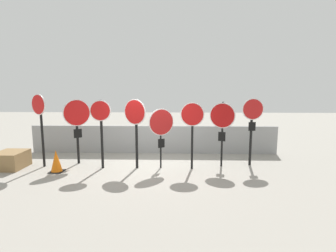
{
  "coord_description": "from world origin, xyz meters",
  "views": [
    {
      "loc": [
        0.91,
        -8.81,
        2.69
      ],
      "look_at": [
        0.65,
        0.0,
        1.41
      ],
      "focal_mm": 28.0,
      "sensor_mm": 36.0,
      "label": 1
    }
  ],
  "objects_px": {
    "stop_sign_2": "(101,122)",
    "stop_sign_5": "(192,122)",
    "stop_sign_1": "(77,119)",
    "storage_crate": "(11,160)",
    "stop_sign_7": "(252,120)",
    "stop_sign_6": "(222,121)",
    "stop_sign_3": "(135,121)",
    "stop_sign_0": "(40,116)",
    "stop_sign_4": "(161,125)",
    "traffic_cone_0": "(56,161)"
  },
  "relations": [
    {
      "from": "stop_sign_5",
      "to": "storage_crate",
      "type": "xyz_separation_m",
      "value": [
        -6.11,
        -0.05,
        -1.31
      ]
    },
    {
      "from": "stop_sign_2",
      "to": "stop_sign_3",
      "type": "height_order",
      "value": "stop_sign_3"
    },
    {
      "from": "stop_sign_0",
      "to": "stop_sign_3",
      "type": "height_order",
      "value": "stop_sign_0"
    },
    {
      "from": "storage_crate",
      "to": "stop_sign_6",
      "type": "bearing_deg",
      "value": 2.83
    },
    {
      "from": "stop_sign_5",
      "to": "storage_crate",
      "type": "height_order",
      "value": "stop_sign_5"
    },
    {
      "from": "stop_sign_3",
      "to": "stop_sign_4",
      "type": "bearing_deg",
      "value": 30.31
    },
    {
      "from": "stop_sign_2",
      "to": "stop_sign_4",
      "type": "relative_size",
      "value": 1.14
    },
    {
      "from": "stop_sign_2",
      "to": "stop_sign_4",
      "type": "distance_m",
      "value": 2.0
    },
    {
      "from": "stop_sign_3",
      "to": "stop_sign_6",
      "type": "distance_m",
      "value": 2.91
    },
    {
      "from": "stop_sign_7",
      "to": "stop_sign_1",
      "type": "bearing_deg",
      "value": 174.67
    },
    {
      "from": "stop_sign_2",
      "to": "traffic_cone_0",
      "type": "distance_m",
      "value": 1.9
    },
    {
      "from": "stop_sign_1",
      "to": "stop_sign_2",
      "type": "height_order",
      "value": "stop_sign_2"
    },
    {
      "from": "stop_sign_0",
      "to": "stop_sign_5",
      "type": "relative_size",
      "value": 1.12
    },
    {
      "from": "stop_sign_3",
      "to": "stop_sign_6",
      "type": "height_order",
      "value": "stop_sign_3"
    },
    {
      "from": "stop_sign_1",
      "to": "stop_sign_7",
      "type": "height_order",
      "value": "stop_sign_7"
    },
    {
      "from": "stop_sign_1",
      "to": "stop_sign_6",
      "type": "height_order",
      "value": "stop_sign_1"
    },
    {
      "from": "traffic_cone_0",
      "to": "stop_sign_1",
      "type": "bearing_deg",
      "value": 66.94
    },
    {
      "from": "stop_sign_5",
      "to": "traffic_cone_0",
      "type": "height_order",
      "value": "stop_sign_5"
    },
    {
      "from": "stop_sign_6",
      "to": "stop_sign_7",
      "type": "relative_size",
      "value": 0.95
    },
    {
      "from": "stop_sign_1",
      "to": "stop_sign_3",
      "type": "bearing_deg",
      "value": -47.49
    },
    {
      "from": "stop_sign_7",
      "to": "storage_crate",
      "type": "bearing_deg",
      "value": 178.83
    },
    {
      "from": "stop_sign_0",
      "to": "stop_sign_6",
      "type": "distance_m",
      "value": 6.13
    },
    {
      "from": "stop_sign_0",
      "to": "stop_sign_7",
      "type": "height_order",
      "value": "stop_sign_0"
    },
    {
      "from": "stop_sign_7",
      "to": "traffic_cone_0",
      "type": "distance_m",
      "value": 6.64
    },
    {
      "from": "storage_crate",
      "to": "traffic_cone_0",
      "type": "bearing_deg",
      "value": -11.36
    },
    {
      "from": "stop_sign_2",
      "to": "stop_sign_3",
      "type": "distance_m",
      "value": 1.14
    },
    {
      "from": "stop_sign_5",
      "to": "storage_crate",
      "type": "distance_m",
      "value": 6.25
    },
    {
      "from": "stop_sign_3",
      "to": "stop_sign_1",
      "type": "bearing_deg",
      "value": -165.36
    },
    {
      "from": "stop_sign_2",
      "to": "stop_sign_5",
      "type": "bearing_deg",
      "value": -2.94
    },
    {
      "from": "stop_sign_0",
      "to": "stop_sign_4",
      "type": "distance_m",
      "value": 4.09
    },
    {
      "from": "stop_sign_1",
      "to": "traffic_cone_0",
      "type": "bearing_deg",
      "value": -147.69
    },
    {
      "from": "stop_sign_5",
      "to": "stop_sign_3",
      "type": "bearing_deg",
      "value": -172.89
    },
    {
      "from": "stop_sign_5",
      "to": "stop_sign_7",
      "type": "bearing_deg",
      "value": 21.59
    },
    {
      "from": "stop_sign_7",
      "to": "storage_crate",
      "type": "xyz_separation_m",
      "value": [
        -8.18,
        -0.53,
        -1.32
      ]
    },
    {
      "from": "stop_sign_0",
      "to": "stop_sign_2",
      "type": "xyz_separation_m",
      "value": [
        2.09,
        -0.11,
        -0.16
      ]
    },
    {
      "from": "stop_sign_4",
      "to": "stop_sign_5",
      "type": "distance_m",
      "value": 1.03
    },
    {
      "from": "stop_sign_0",
      "to": "stop_sign_6",
      "type": "bearing_deg",
      "value": 30.63
    },
    {
      "from": "stop_sign_3",
      "to": "stop_sign_6",
      "type": "bearing_deg",
      "value": 32.65
    },
    {
      "from": "stop_sign_4",
      "to": "stop_sign_5",
      "type": "height_order",
      "value": "stop_sign_5"
    },
    {
      "from": "stop_sign_2",
      "to": "stop_sign_7",
      "type": "height_order",
      "value": "stop_sign_7"
    },
    {
      "from": "stop_sign_1",
      "to": "storage_crate",
      "type": "height_order",
      "value": "stop_sign_1"
    },
    {
      "from": "stop_sign_5",
      "to": "stop_sign_6",
      "type": "xyz_separation_m",
      "value": [
        1.03,
        0.31,
        0.01
      ]
    },
    {
      "from": "stop_sign_3",
      "to": "stop_sign_5",
      "type": "relative_size",
      "value": 1.04
    },
    {
      "from": "stop_sign_2",
      "to": "stop_sign_7",
      "type": "relative_size",
      "value": 0.98
    },
    {
      "from": "stop_sign_0",
      "to": "stop_sign_6",
      "type": "xyz_separation_m",
      "value": [
        6.13,
        0.18,
        -0.15
      ]
    },
    {
      "from": "stop_sign_3",
      "to": "storage_crate",
      "type": "bearing_deg",
      "value": -151.25
    },
    {
      "from": "stop_sign_0",
      "to": "stop_sign_4",
      "type": "height_order",
      "value": "stop_sign_0"
    },
    {
      "from": "stop_sign_1",
      "to": "stop_sign_3",
      "type": "distance_m",
      "value": 2.19
    },
    {
      "from": "stop_sign_2",
      "to": "stop_sign_7",
      "type": "xyz_separation_m",
      "value": [
        5.08,
        0.47,
        0.01
      ]
    },
    {
      "from": "stop_sign_7",
      "to": "traffic_cone_0",
      "type": "relative_size",
      "value": 3.27
    }
  ]
}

